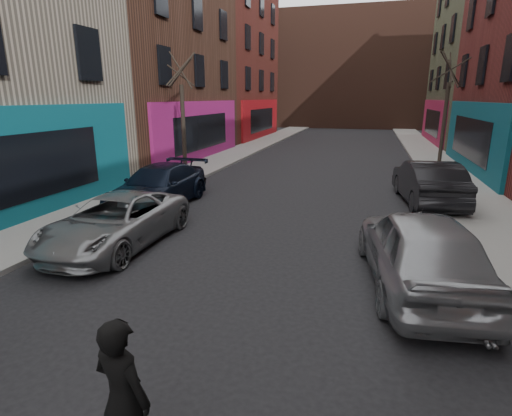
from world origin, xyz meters
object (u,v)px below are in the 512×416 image
Objects in this scene: tree_left_far at (182,105)px; skateboarder at (123,399)px; tree_right_far at (447,101)px; parked_left_far at (116,221)px; parked_left_end at (158,186)px; parked_right_end at (428,182)px; parked_right_far at (420,249)px.

skateboarder is at bearing -66.52° from tree_left_far.
tree_right_far is 18.45m from parked_left_far.
parked_left_end is 2.88× the size of skateboarder.
parked_left_far is at bearing -122.91° from tree_right_far.
parked_left_end is at bearing -50.95° from skateboarder.
tree_right_far is 16.03m from parked_left_end.
tree_left_far is 3.82× the size of skateboarder.
parked_right_end is at bearing -100.94° from tree_right_far.
tree_left_far reaches higher than parked_left_far.
parked_left_far is at bearing -75.46° from parked_left_end.
parked_left_end is 9.16m from parked_right_far.
parked_left_end is at bearing -35.20° from parked_right_far.
tree_right_far is at bearing -93.91° from skateboarder.
tree_right_far is at bearing 25.82° from tree_left_far.
tree_left_far is at bearing -54.82° from skateboarder.
tree_left_far is 6.32m from parked_left_end.
parked_left_end is at bearing 10.81° from parked_right_end.
skateboarder is at bearing 64.26° from parked_right_end.
tree_left_far reaches higher than skateboarder.
skateboarder is (-5.87, -21.03, -2.58)m from tree_right_far.
tree_right_far is 9.13m from parked_right_end.
skateboarder is (6.53, -15.03, -2.43)m from tree_left_far.
tree_right_far is at bearing -108.00° from parked_right_end.
tree_right_far is 16.17m from parked_right_far.
tree_left_far is 1.35× the size of parked_right_far.
parked_left_far is 7.01m from skateboarder.
tree_left_far is 10.01m from parked_left_far.
parked_right_end is at bearing -96.99° from skateboarder.
parked_left_end is 9.61m from parked_right_end.
parked_right_far is (8.13, -4.22, 0.11)m from parked_left_end.
tree_right_far reaches higher than parked_right_end.
skateboarder is (4.93, -9.53, 0.24)m from parked_left_end.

